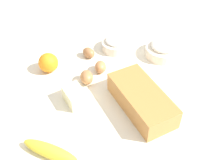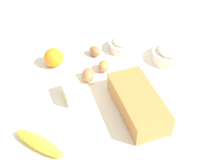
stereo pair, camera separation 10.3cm
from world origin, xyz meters
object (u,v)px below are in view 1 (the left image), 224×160
(loaf_pan, at_px, (142,99))
(sugar_bowl, at_px, (116,44))
(orange_fruit, at_px, (48,63))
(flour_bowl, at_px, (163,49))
(butter_block, at_px, (75,96))
(egg_loose, at_px, (87,77))
(banana, at_px, (50,151))
(egg_beside_bowl, at_px, (89,53))
(egg_near_butter, at_px, (100,67))

(loaf_pan, bearing_deg, sugar_bowl, 166.17)
(orange_fruit, bearing_deg, flour_bowl, 87.35)
(butter_block, bearing_deg, egg_loose, 147.14)
(butter_block, bearing_deg, flour_bowl, 113.59)
(loaf_pan, distance_m, banana, 0.35)
(loaf_pan, bearing_deg, egg_loose, -151.14)
(butter_block, distance_m, egg_beside_bowl, 0.27)
(banana, distance_m, egg_loose, 0.34)
(banana, distance_m, egg_near_butter, 0.42)
(sugar_bowl, distance_m, banana, 0.59)
(loaf_pan, xyz_separation_m, egg_near_butter, (-0.23, -0.10, -0.02))
(banana, bearing_deg, egg_loose, 150.21)
(orange_fruit, relative_size, egg_loose, 1.19)
(sugar_bowl, distance_m, egg_near_butter, 0.17)
(orange_fruit, bearing_deg, egg_near_butter, 73.42)
(flour_bowl, height_order, egg_near_butter, flour_bowl)
(butter_block, bearing_deg, egg_beside_bowl, 158.32)
(banana, bearing_deg, egg_near_butter, 145.60)
(loaf_pan, xyz_separation_m, egg_beside_bowl, (-0.34, -0.12, -0.02))
(loaf_pan, xyz_separation_m, egg_loose, (-0.18, -0.16, -0.02))
(egg_beside_bowl, bearing_deg, sugar_bowl, 101.31)
(sugar_bowl, bearing_deg, butter_block, -39.45)
(egg_near_butter, bearing_deg, egg_loose, -53.71)
(orange_fruit, relative_size, egg_beside_bowl, 1.32)
(egg_loose, bearing_deg, banana, -29.79)
(banana, xyz_separation_m, egg_loose, (-0.30, 0.17, 0.01))
(loaf_pan, height_order, egg_loose, loaf_pan)
(banana, xyz_separation_m, egg_beside_bowl, (-0.46, 0.21, 0.00))
(egg_loose, bearing_deg, orange_fruit, -128.75)
(flour_bowl, xyz_separation_m, orange_fruit, (-0.02, -0.50, 0.01))
(loaf_pan, height_order, orange_fruit, same)
(sugar_bowl, bearing_deg, banana, -35.12)
(flour_bowl, relative_size, banana, 0.80)
(egg_beside_bowl, height_order, egg_loose, egg_loose)
(loaf_pan, relative_size, sugar_bowl, 2.42)
(banana, bearing_deg, loaf_pan, 109.06)
(egg_beside_bowl, xyz_separation_m, egg_loose, (0.16, -0.04, 0.00))
(banana, height_order, egg_near_butter, egg_near_butter)
(flour_bowl, height_order, egg_loose, flour_bowl)
(egg_beside_bowl, bearing_deg, loaf_pan, 20.13)
(flour_bowl, relative_size, sugar_bowl, 1.22)
(orange_fruit, height_order, butter_block, orange_fruit)
(flour_bowl, bearing_deg, egg_near_butter, -82.54)
(flour_bowl, xyz_separation_m, egg_beside_bowl, (-0.07, -0.32, -0.01))
(flour_bowl, height_order, banana, flour_bowl)
(egg_loose, bearing_deg, loaf_pan, 41.97)
(flour_bowl, height_order, sugar_bowl, flour_bowl)
(sugar_bowl, xyz_separation_m, butter_block, (0.28, -0.23, 0.00))
(banana, height_order, egg_loose, egg_loose)
(sugar_bowl, relative_size, banana, 0.66)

